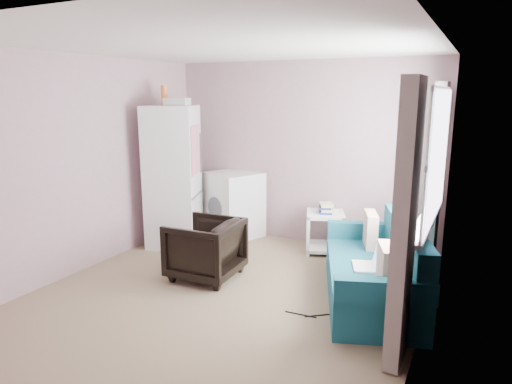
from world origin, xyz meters
TOP-DOWN VIEW (x-y plane):
  - room at (0.02, 0.01)m, footprint 3.84×4.24m
  - armchair at (-0.47, 0.35)m, footprint 0.72×0.76m
  - fridge at (-1.49, 1.15)m, footprint 0.85×0.84m
  - washing_machine at (-0.94, 1.85)m, footprint 0.88×0.88m
  - side_table at (0.48, 1.78)m, footprint 0.62×0.62m
  - sofa at (1.41, 0.61)m, footprint 1.39×1.99m
  - window_dressing at (1.78, 0.70)m, footprint 0.17×2.62m
  - floor_cables at (0.93, 0.01)m, footprint 0.46×0.20m

SIDE VIEW (x-z plane):
  - floor_cables at x=0.93m, z-range 0.00..0.01m
  - sofa at x=1.41m, z-range -0.11..0.70m
  - side_table at x=0.48m, z-range -0.02..0.64m
  - armchair at x=-0.47m, z-range 0.00..0.75m
  - washing_machine at x=-0.94m, z-range 0.02..0.97m
  - fridge at x=-1.49m, z-range -0.12..2.05m
  - window_dressing at x=1.78m, z-range 0.02..2.20m
  - room at x=0.02m, z-range -0.02..2.52m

